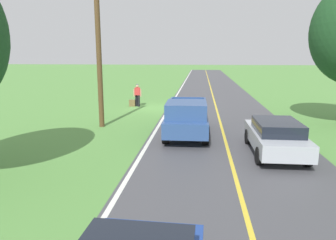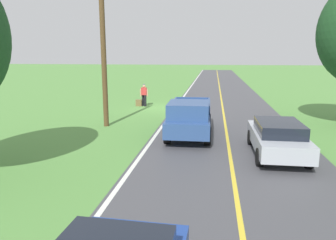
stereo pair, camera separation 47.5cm
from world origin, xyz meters
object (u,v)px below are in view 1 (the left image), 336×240
Objects in this scene: sedan_mid_oncoming at (276,136)px; utility_pole_roadside at (99,59)px; suitcase_carried at (132,103)px; pickup_truck_passing at (187,117)px; hitchhiker_walking at (138,94)px.

utility_pole_roadside reaches higher than sedan_mid_oncoming.
sedan_mid_oncoming is (-8.31, 11.22, 0.50)m from suitcase_carried.
utility_pole_roadside reaches higher than pickup_truck_passing.
pickup_truck_passing reaches higher than suitcase_carried.
hitchhiker_walking is 13.80m from sedan_mid_oncoming.
pickup_truck_passing is 1.23× the size of sedan_mid_oncoming.
hitchhiker_walking is at bearing -94.91° from utility_pole_roadside.
suitcase_carried is 0.12× the size of sedan_mid_oncoming.
pickup_truck_passing is 4.49m from sedan_mid_oncoming.
utility_pole_roadside reaches higher than suitcase_carried.
pickup_truck_passing reaches higher than sedan_mid_oncoming.
sedan_mid_oncoming is 9.92m from utility_pole_roadside.
suitcase_carried is (0.42, 0.10, -0.72)m from hitchhiker_walking.
sedan_mid_oncoming reaches higher than suitcase_carried.
suitcase_carried is 13.97m from sedan_mid_oncoming.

